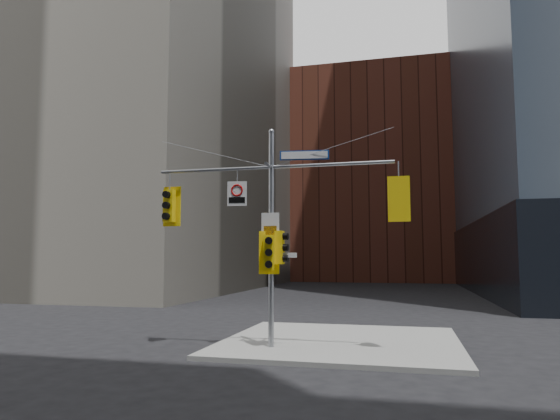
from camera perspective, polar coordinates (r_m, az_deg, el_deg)
The scene contains 13 objects.
ground at distance 14.73m, azimuth -3.16°, elevation -17.22°, with size 160.00×160.00×0.00m, color black.
sidewalk_corner at distance 18.16m, azimuth 7.01°, elevation -14.72°, with size 8.00×8.00×0.15m, color gray.
brick_midrise at distance 72.74m, azimuth 10.66°, elevation 3.29°, with size 26.00×20.00×28.00m, color brown.
signal_assembly at distance 16.40m, azimuth -1.01°, elevation -0.53°, with size 8.00×0.80×7.30m.
traffic_light_west_arm at distance 17.77m, azimuth -12.53°, elevation 0.46°, with size 0.67×0.54×1.40m.
traffic_light_east_arm at distance 15.87m, azimuth 13.46°, elevation 1.18°, with size 0.67×0.53×1.40m.
traffic_light_pole_side at distance 16.27m, azimuth 0.10°, elevation -4.30°, with size 0.42×0.36×1.08m.
traffic_light_pole_front at distance 16.08m, azimuth -1.27°, elevation -4.88°, with size 0.66×0.61×1.40m.
street_sign_blade at distance 16.43m, azimuth 2.80°, elevation 6.28°, with size 1.61×0.26×0.31m.
regulatory_sign_arm at distance 16.81m, azimuth -4.94°, elevation 1.97°, with size 0.66×0.13×0.83m.
regulatory_sign_pole at distance 16.26m, azimuth -1.12°, elevation -1.75°, with size 0.60×0.05×0.78m.
street_blade_ew at distance 16.24m, azimuth 0.53°, elevation -5.18°, with size 0.80×0.10×0.16m.
street_blade_ns at distance 16.78m, azimuth -0.61°, elevation -6.04°, with size 0.08×0.82×0.16m.
Camera 1 is at (4.28, -13.78, 3.00)m, focal length 32.00 mm.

